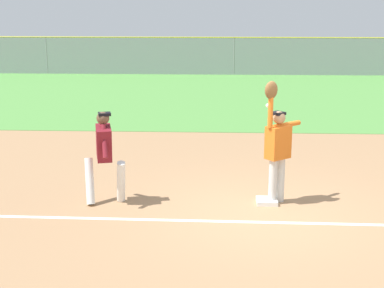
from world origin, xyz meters
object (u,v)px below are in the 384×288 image
(first_base, at_px, (267,201))
(parked_car_silver, at_px, (253,57))
(parked_car_tan, at_px, (144,56))
(fielder, at_px, (277,144))
(baseball, at_px, (268,106))
(parked_car_white, at_px, (39,56))
(parked_car_red, at_px, (366,58))
(runner, at_px, (104,151))

(first_base, bearing_deg, parked_car_silver, 87.22)
(first_base, xyz_separation_m, parked_car_tan, (-5.47, 23.70, 0.63))
(fielder, distance_m, baseball, 0.72)
(first_base, distance_m, parked_car_silver, 23.37)
(parked_car_white, relative_size, parked_car_red, 0.99)
(parked_car_silver, bearing_deg, parked_car_tan, 175.52)
(first_base, bearing_deg, parked_car_tan, 102.99)
(first_base, distance_m, baseball, 1.77)
(parked_car_silver, distance_m, parked_car_red, 6.63)
(parked_car_silver, bearing_deg, first_base, -94.05)
(first_base, xyz_separation_m, baseball, (-0.03, 0.14, 1.77))
(parked_car_white, bearing_deg, parked_car_silver, -5.01)
(baseball, height_order, parked_car_tan, baseball)
(runner, height_order, parked_car_red, runner)
(first_base, bearing_deg, baseball, 101.78)
(runner, xyz_separation_m, parked_car_tan, (-2.50, 23.85, -0.32))
(baseball, relative_size, parked_car_tan, 0.02)
(parked_car_red, bearing_deg, runner, -108.31)
(first_base, bearing_deg, parked_car_red, 71.71)
(parked_car_silver, bearing_deg, parked_car_red, 0.17)
(baseball, xyz_separation_m, parked_car_tan, (-5.44, 23.57, -1.13))
(runner, xyz_separation_m, parked_car_white, (-8.91, 23.75, -0.32))
(fielder, distance_m, parked_car_red, 24.66)
(fielder, bearing_deg, parked_car_white, -12.51)
(first_base, height_order, baseball, baseball)
(fielder, xyz_separation_m, runner, (-3.13, -0.19, -0.12))
(baseball, bearing_deg, parked_car_silver, 87.13)
(fielder, xyz_separation_m, parked_car_tan, (-5.62, 23.66, -0.45))
(parked_car_silver, bearing_deg, fielder, -93.67)
(parked_car_tan, xyz_separation_m, parked_car_silver, (6.60, -0.37, 0.00))
(first_base, distance_m, parked_car_white, 26.43)
(parked_car_tan, bearing_deg, fielder, -71.09)
(parked_car_white, xyz_separation_m, parked_car_red, (19.65, -0.10, 0.00))
(parked_car_silver, bearing_deg, baseball, -94.14)
(fielder, height_order, parked_car_red, fielder)
(fielder, height_order, baseball, fielder)
(runner, distance_m, baseball, 3.06)
(baseball, distance_m, parked_car_red, 24.66)
(parked_car_white, bearing_deg, runner, -73.25)
(first_base, relative_size, baseball, 5.14)
(parked_car_white, bearing_deg, fielder, -66.75)
(parked_car_white, relative_size, parked_car_silver, 1.02)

